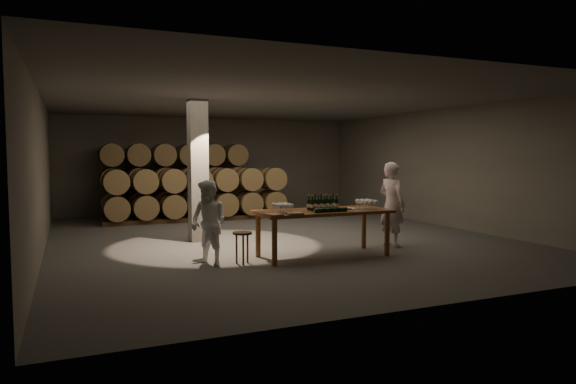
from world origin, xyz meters
name	(u,v)px	position (x,y,z in m)	size (l,w,h in m)	color
room	(198,171)	(-1.80, 0.20, 1.60)	(12.00, 12.00, 12.00)	#575451
tasting_table	(323,215)	(0.00, -2.50, 0.80)	(2.60, 1.10, 0.90)	brown
barrel_stack_back	(176,179)	(-1.35, 5.20, 1.20)	(4.70, 0.95, 2.31)	brown
barrel_stack_front	(198,193)	(-0.96, 3.80, 0.83)	(5.48, 0.95, 1.57)	brown
bottle_cluster	(323,204)	(0.00, -2.48, 1.01)	(0.60, 0.23, 0.30)	black
lying_bottles	(331,210)	(-0.02, -2.86, 0.94)	(0.78, 0.08, 0.08)	black
glass_cluster_left	(283,206)	(-0.87, -2.56, 1.03)	(0.31, 0.42, 0.18)	silver
glass_cluster_right	(366,202)	(0.90, -2.62, 1.03)	(0.31, 0.42, 0.19)	silver
plate	(349,208)	(0.56, -2.51, 0.91)	(0.30, 0.30, 0.02)	white
notebook_near	(295,214)	(-0.79, -2.93, 0.92)	(0.27, 0.22, 0.03)	olive
notebook_corner	(274,215)	(-1.18, -2.91, 0.91)	(0.23, 0.29, 0.02)	olive
pen	(298,214)	(-0.73, -2.93, 0.91)	(0.01, 0.01, 0.13)	black
stool	(242,238)	(-1.65, -2.55, 0.47)	(0.35, 0.35, 0.58)	brown
person_man	(392,204)	(1.84, -2.12, 0.90)	(0.66, 0.43, 1.81)	#F6D5DA
person_woman	(209,223)	(-2.24, -2.42, 0.76)	(0.74, 0.58, 1.52)	white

